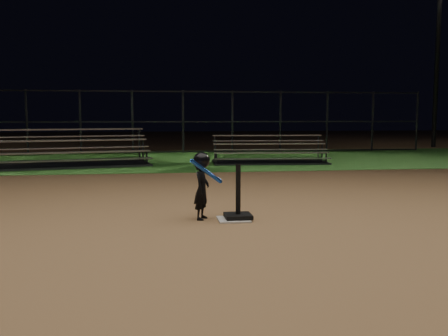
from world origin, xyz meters
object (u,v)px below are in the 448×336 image
Objects in this scene: home_plate at (233,219)px; bleacher_right at (269,157)px; child_batter at (202,184)px; bleacher_left at (72,158)px; light_pole_right at (439,41)px; batting_tee at (238,208)px.

bleacher_right is at bearing 73.57° from home_plate.
child_batter is 0.20× the size of bleacher_left.
bleacher_right is at bearing -145.43° from light_pole_right.
batting_tee is at bearing 21.80° from home_plate.
bleacher_right reaches higher than home_plate.
bleacher_right is at bearing -10.68° from bleacher_left.
batting_tee is at bearing -77.94° from child_batter.
batting_tee reaches higher than home_plate.
home_plate is 19.79m from light_pole_right.
bleacher_left is 6.06m from bleacher_right.
bleacher_left is at bearing 43.94° from child_batter.
light_pole_right is (12.44, 14.82, 4.43)m from child_batter.
batting_tee is 0.63m from child_batter.
light_pole_right is at bearing -17.22° from child_batter.
bleacher_left is at bearing -175.03° from bleacher_right.
bleacher_left is at bearing 113.97° from batting_tee.
home_plate is at bearing -128.77° from light_pole_right.
bleacher_right is at bearing 3.36° from child_batter.
bleacher_left is 0.58× the size of light_pole_right.
light_pole_right is at bearing 38.44° from bleacher_right.
home_plate is 0.17m from batting_tee.
batting_tee is at bearing -128.65° from light_pole_right.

